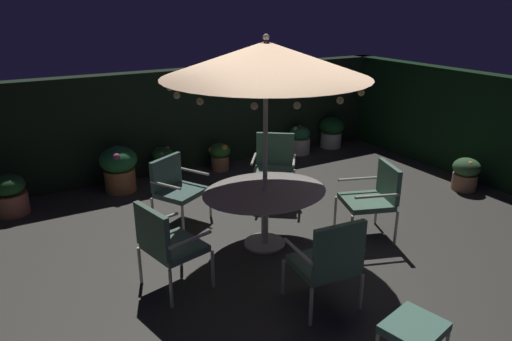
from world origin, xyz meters
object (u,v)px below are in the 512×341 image
Objects in this scene: patio_chair_southeast at (166,241)px; potted_plant_right_far at (10,195)px; patio_chair_east at (176,185)px; potted_plant_left_far at (220,155)px; potted_plant_front_corner at (466,173)px; patio_chair_north at (374,195)px; patio_chair_northeast at (274,163)px; potted_plant_back_left at (299,140)px; potted_plant_back_center at (119,167)px; patio_chair_south at (329,259)px; patio_umbrella at (266,60)px; ottoman_footrest at (414,329)px; patio_dining_table at (265,199)px; potted_plant_right_near at (163,163)px; potted_plant_left_near at (331,131)px.

patio_chair_southeast is 3.24m from potted_plant_right_far.
patio_chair_east is 2.15m from potted_plant_left_far.
potted_plant_front_corner is (5.20, 0.30, -0.29)m from patio_chair_southeast.
potted_plant_right_far is at bearing -176.38° from potted_plant_left_far.
patio_chair_north is 0.94× the size of patio_chair_northeast.
potted_plant_back_left is (3.95, 3.26, -0.29)m from patio_chair_southeast.
patio_chair_northeast reaches higher than potted_plant_right_far.
potted_plant_left_far is (1.85, 0.11, -0.13)m from potted_plant_back_center.
patio_chair_northeast is at bearing -38.11° from potted_plant_back_center.
patio_chair_southeast is 1.33× the size of potted_plant_back_center.
patio_chair_east is 2.75m from patio_chair_south.
patio_umbrella reaches higher than ottoman_footrest.
patio_dining_table is at bearing -43.65° from potted_plant_right_far.
potted_plant_front_corner is (3.81, -0.03, -0.34)m from patio_dining_table.
patio_umbrella reaches higher than patio_chair_southeast.
ottoman_footrest is 0.78× the size of potted_plant_back_center.
potted_plant_back_center is 1.46× the size of potted_plant_left_far.
potted_plant_back_left is (2.55, 2.92, -0.34)m from patio_dining_table.
potted_plant_right_near is at bearing 71.68° from patio_chair_southeast.
potted_plant_right_far is at bearing 146.09° from patio_chair_east.
patio_chair_south reaches higher than potted_plant_front_corner.
patio_chair_east reaches higher than patio_dining_table.
patio_dining_table reaches higher than potted_plant_right_far.
potted_plant_left_far is (-0.13, 1.67, -0.33)m from patio_chair_northeast.
patio_chair_southeast reaches higher than ottoman_footrest.
potted_plant_right_near reaches higher than potted_plant_left_far.
patio_umbrella is 4.90m from potted_plant_left_near.
patio_umbrella is 3.50m from potted_plant_right_near.
potted_plant_left_near is 3.01m from potted_plant_front_corner.
potted_plant_back_center is 1.14× the size of potted_plant_left_near.
potted_plant_front_corner is (2.95, -1.19, -0.32)m from patio_chair_northeast.
patio_chair_southeast is at bearing -65.56° from potted_plant_right_far.
potted_plant_left_near is 1.28× the size of potted_plant_left_far.
patio_chair_north is at bearing -52.15° from potted_plant_back_center.
ottoman_footrest is at bearing -122.05° from potted_plant_left_near.
ottoman_footrest is 0.90× the size of potted_plant_left_near.
patio_chair_north is 2.76m from patio_chair_southeast.
potted_plant_front_corner is 0.93× the size of potted_plant_back_left.
patio_chair_south is at bearing -101.32° from potted_plant_left_far.
potted_plant_front_corner is at bearing -82.02° from potted_plant_left_near.
patio_chair_northeast reaches higher than potted_plant_right_near.
potted_plant_left_near is at bearing 1.53° from potted_plant_right_near.
potted_plant_left_near is 1.21× the size of potted_plant_front_corner.
patio_chair_south reaches higher than potted_plant_right_near.
patio_chair_south is 1.71× the size of potted_plant_right_near.
ottoman_footrest is at bearing -89.07° from patio_umbrella.
potted_plant_left_near is at bearing 1.87° from potted_plant_back_left.
potted_plant_back_left is at bearing 3.41° from potted_plant_right_far.
potted_plant_left_far is (3.46, 0.22, -0.03)m from potted_plant_right_far.
potted_plant_back_left is (2.90, 0.07, -0.02)m from potted_plant_right_near.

